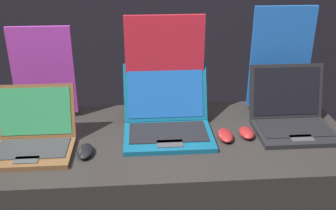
# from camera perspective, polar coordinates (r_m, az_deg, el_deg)

# --- Properties ---
(laptop_front) EXTENTS (0.33, 0.30, 0.24)m
(laptop_front) POSITION_cam_1_polar(r_m,az_deg,el_deg) (1.70, -19.01, -4.31)
(laptop_front) COLOR brown
(laptop_front) RESTS_ON display_counter
(mouse_front) EXTENTS (0.06, 0.11, 0.03)m
(mouse_front) POSITION_cam_1_polar(r_m,az_deg,el_deg) (1.62, -11.94, -6.57)
(mouse_front) COLOR black
(mouse_front) RESTS_ON display_counter
(promo_stand_front) EXTENTS (0.28, 0.07, 0.44)m
(promo_stand_front) POSITION_cam_1_polar(r_m,az_deg,el_deg) (1.91, -17.57, 4.07)
(promo_stand_front) COLOR black
(promo_stand_front) RESTS_ON display_counter
(laptop_middle) EXTENTS (0.38, 0.38, 0.27)m
(laptop_middle) POSITION_cam_1_polar(r_m,az_deg,el_deg) (1.74, -0.21, -1.96)
(laptop_middle) COLOR #0F5170
(laptop_middle) RESTS_ON display_counter
(mouse_middle) EXTENTS (0.06, 0.12, 0.03)m
(mouse_middle) POSITION_cam_1_polar(r_m,az_deg,el_deg) (1.72, 8.32, -4.37)
(mouse_middle) COLOR maroon
(mouse_middle) RESTS_ON display_counter
(promo_stand_middle) EXTENTS (0.36, 0.07, 0.49)m
(promo_stand_middle) POSITION_cam_1_polar(r_m,az_deg,el_deg) (1.82, -0.57, 5.06)
(promo_stand_middle) COLOR black
(promo_stand_middle) RESTS_ON display_counter
(laptop_back) EXTENTS (0.34, 0.32, 0.27)m
(laptop_back) POSITION_cam_1_polar(r_m,az_deg,el_deg) (1.86, 17.48, -1.47)
(laptop_back) COLOR black
(laptop_back) RESTS_ON display_counter
(mouse_back) EXTENTS (0.06, 0.11, 0.04)m
(mouse_back) POSITION_cam_1_polar(r_m,az_deg,el_deg) (1.75, 11.34, -3.97)
(mouse_back) COLOR maroon
(mouse_back) RESTS_ON display_counter
(promo_stand_back) EXTENTS (0.29, 0.07, 0.51)m
(promo_stand_back) POSITION_cam_1_polar(r_m,az_deg,el_deg) (1.98, 15.97, 6.05)
(promo_stand_back) COLOR black
(promo_stand_back) RESTS_ON display_counter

